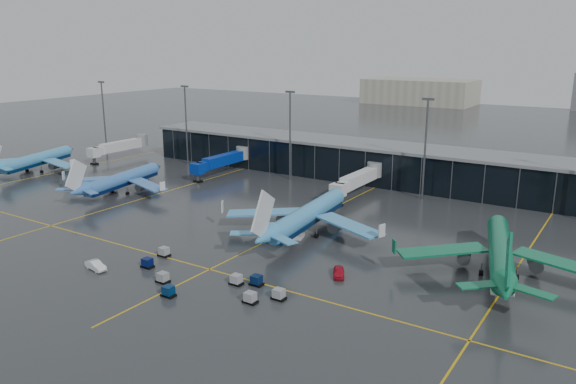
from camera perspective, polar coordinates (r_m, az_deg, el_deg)
The scene contains 13 objects.
ground at distance 116.60m, azimuth -6.90°, elevation -4.40°, with size 600.00×600.00×0.00m, color #282B2D.
terminal_pier at distance 165.84m, azimuth 6.83°, elevation 3.29°, with size 142.00×17.00×10.70m.
jet_bridges at distance 169.01m, azimuth -6.81°, elevation 3.21°, with size 94.00×27.50×7.20m.
flood_masts at distance 151.58m, azimuth 6.61°, elevation 5.45°, with size 203.00×0.50×25.50m.
taxi_lines at distance 119.05m, azimuth 0.09°, elevation -3.88°, with size 220.00×120.00×0.02m.
airliner_klm_west at distance 189.63m, azimuth -24.18°, elevation 3.70°, with size 34.11×38.84×11.94m, color #3F95CE, non-canonical shape.
airliner_arkefly at distance 154.23m, azimuth -16.46°, elevation 2.04°, with size 32.72×37.27×11.45m, color #3B73C1, non-canonical shape.
airliner_klm_near at distance 115.48m, azimuth 2.06°, elevation -1.16°, with size 36.67×41.76×12.83m, color #3F94D1, non-canonical shape.
airliner_aer_lingus at distance 101.84m, azimuth 20.87°, elevation -4.40°, with size 36.11×41.12×12.64m, color #0C6841, non-canonical shape.
baggage_carts at distance 94.17m, azimuth -8.33°, elevation -8.73°, with size 30.27×13.60×1.70m.
mobile_airstair at distance 114.18m, azimuth 0.98°, elevation -4.31°, with size 3.05×3.71×3.45m.
service_van_red at distance 96.22m, azimuth 5.18°, elevation -8.09°, with size 1.84×4.57×1.56m, color #B70E22.
service_van_white at distance 104.07m, azimuth -18.96°, elevation -7.06°, with size 1.68×4.82×1.59m, color silver.
Camera 1 is at (71.11, -84.24, 37.99)m, focal length 35.00 mm.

